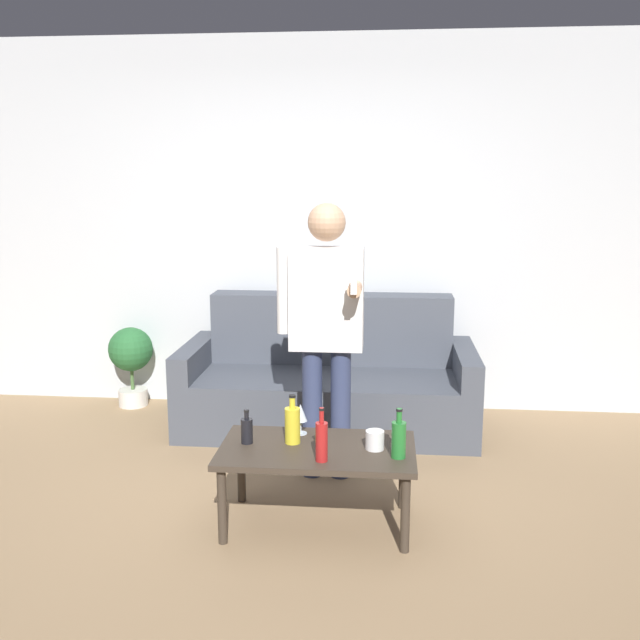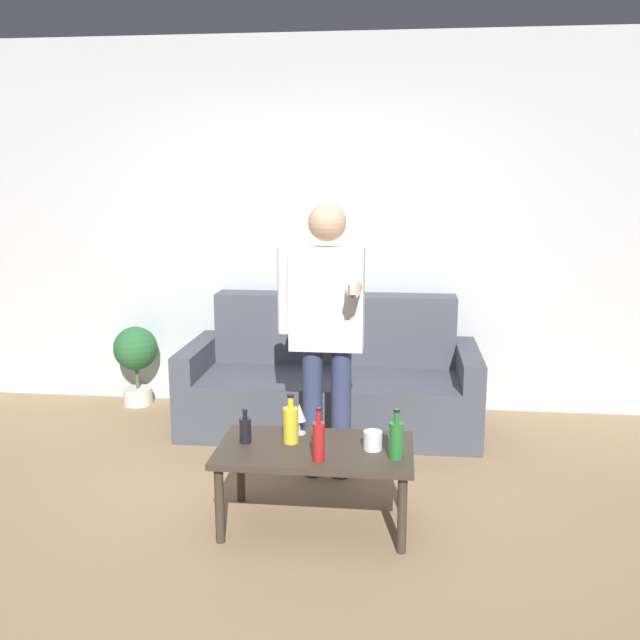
{
  "view_description": "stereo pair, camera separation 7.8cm",
  "coord_description": "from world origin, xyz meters",
  "px_view_note": "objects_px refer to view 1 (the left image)",
  "views": [
    {
      "loc": [
        0.58,
        -3.11,
        1.72
      ],
      "look_at": [
        0.23,
        0.66,
        0.95
      ],
      "focal_mm": 40.0,
      "sensor_mm": 36.0,
      "label": 1
    },
    {
      "loc": [
        0.65,
        -3.1,
        1.72
      ],
      "look_at": [
        0.23,
        0.66,
        0.95
      ],
      "focal_mm": 40.0,
      "sensor_mm": 36.0,
      "label": 2
    }
  ],
  "objects_px": {
    "couch": "(329,382)",
    "bottle_orange": "(293,424)",
    "person_standing_front": "(326,320)",
    "coffee_table": "(317,456)"
  },
  "relations": [
    {
      "from": "couch",
      "to": "coffee_table",
      "type": "relative_size",
      "value": 2.08
    },
    {
      "from": "coffee_table",
      "to": "bottle_orange",
      "type": "distance_m",
      "value": 0.2
    },
    {
      "from": "bottle_orange",
      "to": "person_standing_front",
      "type": "relative_size",
      "value": 0.16
    },
    {
      "from": "bottle_orange",
      "to": "person_standing_front",
      "type": "bearing_deg",
      "value": 77.93
    },
    {
      "from": "couch",
      "to": "bottle_orange",
      "type": "height_order",
      "value": "couch"
    },
    {
      "from": "bottle_orange",
      "to": "person_standing_front",
      "type": "height_order",
      "value": "person_standing_front"
    },
    {
      "from": "bottle_orange",
      "to": "couch",
      "type": "bearing_deg",
      "value": 87.35
    },
    {
      "from": "couch",
      "to": "bottle_orange",
      "type": "distance_m",
      "value": 1.44
    },
    {
      "from": "couch",
      "to": "bottle_orange",
      "type": "relative_size",
      "value": 8.02
    },
    {
      "from": "coffee_table",
      "to": "couch",
      "type": "bearing_deg",
      "value": 92.43
    }
  ]
}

